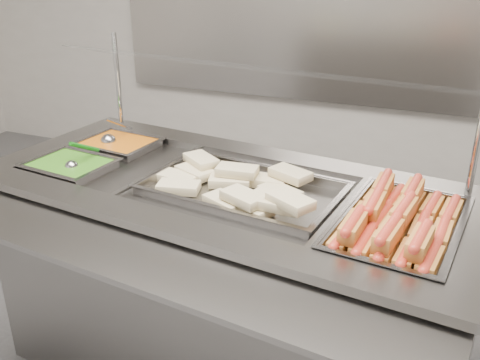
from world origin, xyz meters
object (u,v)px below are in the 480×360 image
at_px(ladle, 109,140).
at_px(serving_spoon, 74,163).
at_px(sneeze_guard, 257,73).
at_px(pan_wraps, 242,193).
at_px(steam_counter, 229,286).
at_px(pan_hotdogs, 399,234).

height_order(ladle, serving_spoon, ladle).
bearing_deg(ladle, sneeze_guard, 0.57).
height_order(pan_wraps, ladle, ladle).
bearing_deg(sneeze_guard, pan_wraps, -81.41).
relative_size(steam_counter, serving_spoon, 10.74).
distance_m(pan_wraps, serving_spoon, 0.64).
bearing_deg(serving_spoon, sneeze_guard, 24.17).
distance_m(pan_hotdogs, serving_spoon, 1.15).
relative_size(steam_counter, sneeze_guard, 1.17).
distance_m(sneeze_guard, pan_wraps, 0.42).
xyz_separation_m(pan_hotdogs, pan_wraps, (-0.52, 0.06, 0.01)).
bearing_deg(steam_counter, pan_hotdogs, -6.75).
height_order(sneeze_guard, pan_hotdogs, sneeze_guard).
xyz_separation_m(steam_counter, pan_wraps, (0.05, -0.01, 0.39)).
bearing_deg(pan_hotdogs, steam_counter, 173.25).
bearing_deg(pan_wraps, steam_counter, 173.25).
xyz_separation_m(sneeze_guard, serving_spoon, (-0.60, -0.27, -0.33)).
relative_size(sneeze_guard, serving_spoon, 9.15).
bearing_deg(pan_wraps, pan_hotdogs, -6.75).
height_order(steam_counter, sneeze_guard, sneeze_guard).
height_order(sneeze_guard, serving_spoon, sneeze_guard).
height_order(pan_wraps, serving_spoon, serving_spoon).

